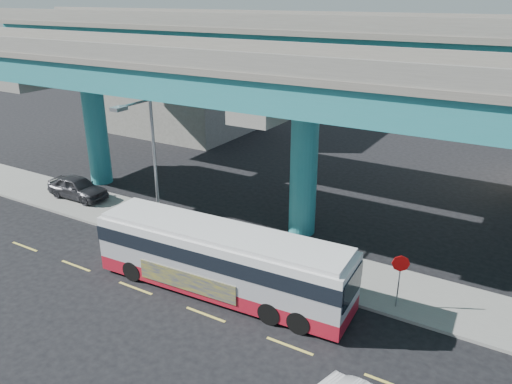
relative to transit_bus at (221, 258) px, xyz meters
The scene contains 9 objects.
ground 2.35m from the transit_bus, 75.13° to the right, with size 120.00×120.00×0.00m, color black.
sidewalk 4.28m from the transit_bus, 83.97° to the left, with size 70.00×4.00×0.15m, color gray.
lane_markings 2.56m from the transit_bus, 77.44° to the right, with size 58.00×0.12×0.01m.
viaduct 10.60m from the transit_bus, 86.85° to the left, with size 52.00×12.40×11.70m.
building_concrete 29.91m from the transit_bus, 131.12° to the left, with size 12.00×10.00×9.00m, color gray.
transit_bus is the anchor object (origin of this frame).
parked_car 14.92m from the transit_bus, 163.64° to the left, with size 4.35×1.82×1.47m, color #2C2C30.
street_lamp 7.00m from the transit_bus, 161.96° to the left, with size 0.50×2.55×7.86m.
stop_sign 7.70m from the transit_bus, 19.87° to the left, with size 0.70×0.32×2.49m.
Camera 1 is at (10.89, -14.45, 12.63)m, focal length 35.00 mm.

